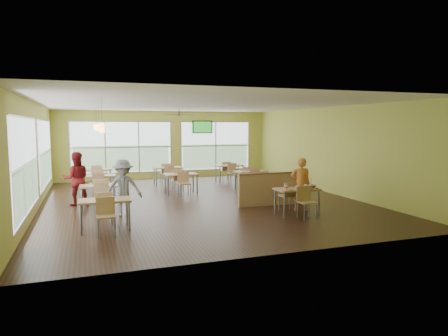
{
  "coord_description": "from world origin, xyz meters",
  "views": [
    {
      "loc": [
        -3.58,
        -12.81,
        2.49
      ],
      "look_at": [
        0.58,
        -0.81,
        1.16
      ],
      "focal_mm": 32.0,
      "sensor_mm": 36.0,
      "label": 1
    }
  ],
  "objects": [
    {
      "name": "room",
      "position": [
        0.0,
        0.0,
        1.6
      ],
      "size": [
        12.0,
        12.04,
        3.2
      ],
      "color": "black",
      "rests_on": "ground"
    },
    {
      "name": "window_bays",
      "position": [
        -2.65,
        3.08,
        1.48
      ],
      "size": [
        9.24,
        10.24,
        2.38
      ],
      "color": "white",
      "rests_on": "room"
    },
    {
      "name": "main_table",
      "position": [
        2.0,
        -3.0,
        0.63
      ],
      "size": [
        1.22,
        1.52,
        0.87
      ],
      "color": "tan",
      "rests_on": "floor"
    },
    {
      "name": "half_wall_divider",
      "position": [
        2.0,
        -1.55,
        0.52
      ],
      "size": [
        2.4,
        0.14,
        1.04
      ],
      "color": "tan",
      "rests_on": "floor"
    },
    {
      "name": "dining_tables",
      "position": [
        -1.05,
        1.71,
        0.63
      ],
      "size": [
        6.92,
        8.72,
        0.87
      ],
      "color": "tan",
      "rests_on": "floor"
    },
    {
      "name": "pendant_lights",
      "position": [
        -3.2,
        0.68,
        2.45
      ],
      "size": [
        0.11,
        7.31,
        0.86
      ],
      "color": "#2D2119",
      "rests_on": "ceiling"
    },
    {
      "name": "ceiling_fan",
      "position": [
        -0.0,
        3.0,
        2.95
      ],
      "size": [
        1.25,
        1.25,
        0.29
      ],
      "color": "#2D2119",
      "rests_on": "ceiling"
    },
    {
      "name": "tv_backwall",
      "position": [
        1.8,
        5.9,
        2.45
      ],
      "size": [
        1.0,
        0.07,
        0.6
      ],
      "color": "black",
      "rests_on": "wall_back"
    },
    {
      "name": "man_plaid",
      "position": [
        2.4,
        -2.51,
        0.79
      ],
      "size": [
        0.68,
        0.58,
        1.58
      ],
      "primitive_type": "imported",
      "rotation": [
        0.0,
        0.0,
        2.73
      ],
      "color": "#D24917",
      "rests_on": "floor"
    },
    {
      "name": "patron_maroon",
      "position": [
        -3.9,
        0.47,
        0.84
      ],
      "size": [
        0.86,
        0.7,
        1.69
      ],
      "primitive_type": "imported",
      "rotation": [
        0.0,
        0.0,
        3.21
      ],
      "color": "#631010",
      "rests_on": "floor"
    },
    {
      "name": "patron_grey",
      "position": [
        -2.64,
        -1.54,
        0.79
      ],
      "size": [
        1.09,
        0.73,
        1.57
      ],
      "primitive_type": "imported",
      "rotation": [
        0.0,
        0.0,
        -0.15
      ],
      "color": "slate",
      "rests_on": "floor"
    },
    {
      "name": "cup_blue",
      "position": [
        1.58,
        -3.14,
        0.82
      ],
      "size": [
        0.1,
        0.1,
        0.35
      ],
      "color": "white",
      "rests_on": "main_table"
    },
    {
      "name": "cup_yellow",
      "position": [
        1.88,
        -3.23,
        0.81
      ],
      "size": [
        0.08,
        0.08,
        0.3
      ],
      "color": "white",
      "rests_on": "main_table"
    },
    {
      "name": "cup_red_near",
      "position": [
        2.17,
        -3.18,
        0.81
      ],
      "size": [
        0.09,
        0.09,
        0.32
      ],
      "color": "white",
      "rests_on": "main_table"
    },
    {
      "name": "cup_red_far",
      "position": [
        2.33,
        -3.2,
        0.82
      ],
      "size": [
        0.1,
        0.1,
        0.35
      ],
      "color": "white",
      "rests_on": "main_table"
    },
    {
      "name": "food_basket",
      "position": [
        2.51,
        -2.95,
        0.78
      ],
      "size": [
        0.26,
        0.26,
        0.06
      ],
      "color": "black",
      "rests_on": "main_table"
    },
    {
      "name": "ketchup_cup",
      "position": [
        2.49,
        -3.26,
        0.76
      ],
      "size": [
        0.06,
        0.06,
        0.02
      ],
      "primitive_type": "cylinder",
      "color": "#B71200",
      "rests_on": "main_table"
    },
    {
      "name": "wrapper_left",
      "position": [
        1.65,
        -3.3,
        0.77
      ],
      "size": [
        0.16,
        0.15,
        0.04
      ],
      "primitive_type": "ellipsoid",
      "rotation": [
        0.0,
        0.0,
        0.12
      ],
      "color": "#A3874F",
      "rests_on": "main_table"
    },
    {
      "name": "wrapper_mid",
      "position": [
        2.11,
        -2.81,
        0.77
      ],
      "size": [
        0.22,
        0.21,
        0.04
      ],
      "primitive_type": "ellipsoid",
      "rotation": [
        0.0,
        0.0,
        0.32
      ],
      "color": "#A3874F",
      "rests_on": "main_table"
    },
    {
      "name": "wrapper_right",
      "position": [
        2.29,
        -3.3,
        0.77
      ],
      "size": [
        0.17,
        0.16,
        0.04
      ],
      "primitive_type": "ellipsoid",
      "rotation": [
        0.0,
        0.0,
        -0.15
      ],
      "color": "#A3874F",
      "rests_on": "main_table"
    }
  ]
}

